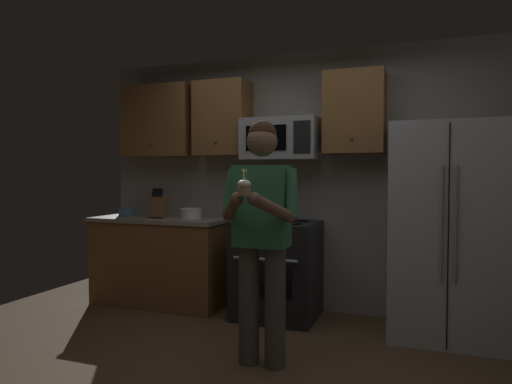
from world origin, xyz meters
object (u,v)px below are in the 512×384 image
object	(u,v)px
oven_range	(277,269)
knife_block	(159,207)
cupcake	(244,187)
bowl_large_white	(191,213)
refrigerator	(447,231)
bowl_small_colored	(127,212)
microwave	(281,139)
person	(261,228)

from	to	relation	value
oven_range	knife_block	world-z (taller)	knife_block
oven_range	cupcake	distance (m)	1.69
bowl_large_white	refrigerator	bearing A→B (deg)	-1.73
refrigerator	knife_block	xyz separation A→B (m)	(-2.80, 0.01, 0.14)
bowl_large_white	bowl_small_colored	distance (m)	0.81
refrigerator	cupcake	bearing A→B (deg)	-131.68
microwave	cupcake	size ratio (longest dim) A/B	4.26
refrigerator	knife_block	world-z (taller)	refrigerator
microwave	knife_block	size ratio (longest dim) A/B	2.31
bowl_large_white	microwave	bearing A→B (deg)	5.08
bowl_large_white	bowl_small_colored	world-z (taller)	bowl_large_white
refrigerator	bowl_large_white	size ratio (longest dim) A/B	7.96
microwave	knife_block	bearing A→B (deg)	-173.46
knife_block	cupcake	distance (m)	2.11
knife_block	bowl_large_white	distance (m)	0.36
microwave	refrigerator	bearing A→B (deg)	-6.03
person	cupcake	xyz separation A→B (m)	(0.00, -0.33, 0.30)
cupcake	bowl_small_colored	bearing A→B (deg)	142.95
oven_range	refrigerator	size ratio (longest dim) A/B	0.52
oven_range	cupcake	size ratio (longest dim) A/B	5.36
microwave	bowl_small_colored	size ratio (longest dim) A/B	3.96
bowl_small_colored	microwave	bearing A→B (deg)	2.06
microwave	cupcake	bearing A→B (deg)	-81.28
refrigerator	knife_block	distance (m)	2.80
knife_block	person	size ratio (longest dim) A/B	0.18
microwave	bowl_large_white	bearing A→B (deg)	-174.92
bowl_small_colored	knife_block	bearing A→B (deg)	-10.60
bowl_small_colored	person	bearing A→B (deg)	-30.56
cupcake	oven_range	bearing A→B (deg)	99.42
microwave	person	bearing A→B (deg)	-79.03
bowl_small_colored	person	size ratio (longest dim) A/B	0.11
person	refrigerator	bearing A→B (deg)	40.76
person	bowl_small_colored	bearing A→B (deg)	149.44
refrigerator	bowl_large_white	xyz separation A→B (m)	(-2.45, 0.07, 0.08)
microwave	knife_block	distance (m)	1.48
oven_range	knife_block	xyz separation A→B (m)	(-1.30, -0.03, 0.58)
knife_block	bowl_large_white	size ratio (longest dim) A/B	1.41
bowl_small_colored	cupcake	xyz separation A→B (m)	(2.00, -1.51, 0.33)
knife_block	bowl_large_white	xyz separation A→B (m)	(0.35, 0.06, -0.06)
oven_range	refrigerator	distance (m)	1.56
microwave	cupcake	xyz separation A→B (m)	(0.24, -1.57, -0.43)
knife_block	person	distance (m)	1.89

